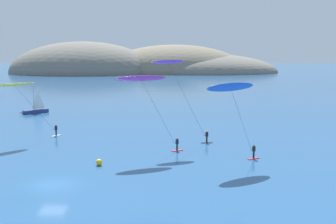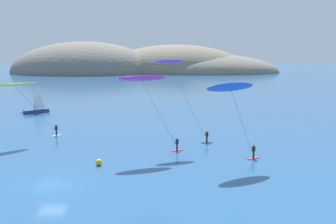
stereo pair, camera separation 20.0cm
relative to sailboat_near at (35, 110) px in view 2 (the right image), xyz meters
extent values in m
plane|color=#285689|center=(16.74, -42.49, -0.64)|extent=(600.00, 600.00, 0.00)
ellipsoid|color=slate|center=(36.33, 136.24, -0.64)|extent=(81.13, 49.60, 19.32)
ellipsoid|color=#7A705B|center=(24.41, 136.97, -0.64)|extent=(74.65, 48.42, 27.98)
ellipsoid|color=slate|center=(-21.15, 129.36, -0.64)|extent=(73.02, 53.43, 30.99)
cube|color=navy|center=(0.22, 0.21, -0.29)|extent=(4.48, 4.29, 0.70)
cone|color=navy|center=(-1.54, -1.42, -0.29)|extent=(2.04, 1.95, 0.67)
cylinder|color=#B2B2B7|center=(0.00, 0.00, 2.56)|extent=(0.12, 0.12, 5.00)
pyramid|color=white|center=(0.67, 0.61, 2.38)|extent=(1.38, 1.28, 4.25)
cylinder|color=#A5A5AD|center=(0.67, 0.61, 0.31)|extent=(1.38, 1.28, 0.08)
cube|color=red|center=(28.24, -28.97, -0.60)|extent=(1.49, 1.12, 0.08)
cylinder|color=#192338|center=(28.24, -28.97, -0.16)|extent=(0.22, 0.22, 0.80)
cube|color=#192338|center=(28.24, -28.97, 0.54)|extent=(0.39, 0.32, 0.60)
sphere|color=tan|center=(28.24, -28.97, 0.96)|extent=(0.22, 0.22, 0.22)
cylinder|color=black|center=(27.92, -29.11, 0.42)|extent=(0.25, 0.52, 0.04)
ellipsoid|color=#D62D9E|center=(24.02, -30.79, 8.48)|extent=(6.20, 3.63, 0.88)
cylinder|color=#28D160|center=(24.02, -30.79, 8.53)|extent=(5.47, 2.48, 0.16)
cylinder|color=#333338|center=(25.97, -29.95, 4.40)|extent=(3.93, 1.71, 7.97)
cube|color=silver|center=(10.61, -20.79, -0.60)|extent=(1.24, 1.43, 0.08)
cylinder|color=#192338|center=(10.61, -20.79, -0.16)|extent=(0.22, 0.22, 0.80)
cube|color=#192338|center=(10.61, -20.79, 0.54)|extent=(0.38, 0.39, 0.60)
sphere|color=#9E7051|center=(10.61, -20.79, 0.96)|extent=(0.22, 0.22, 0.22)
cylinder|color=black|center=(10.38, -21.05, 0.42)|extent=(0.44, 0.40, 0.04)
ellipsoid|color=yellow|center=(6.63, -25.25, 7.20)|extent=(5.06, 5.46, 0.62)
cylinder|color=#1432E0|center=(6.63, -25.25, 7.25)|extent=(4.03, 4.49, 0.16)
cylinder|color=#333338|center=(8.50, -23.15, 3.76)|extent=(3.78, 4.24, 6.70)
cube|color=red|center=(37.11, -32.42, -0.60)|extent=(1.47, 1.17, 0.08)
cylinder|color=black|center=(37.11, -32.42, -0.16)|extent=(0.22, 0.22, 0.80)
cube|color=black|center=(37.11, -32.42, 0.54)|extent=(0.39, 0.35, 0.60)
sphere|color=#9E7051|center=(37.11, -32.42, 0.96)|extent=(0.22, 0.22, 0.22)
cylinder|color=black|center=(36.82, -32.60, 0.42)|extent=(0.32, 0.49, 0.04)
ellipsoid|color=blue|center=(34.08, -34.30, 7.82)|extent=(6.03, 4.48, 1.20)
cylinder|color=gold|center=(34.08, -34.30, 7.87)|extent=(5.11, 3.26, 0.16)
cylinder|color=#333338|center=(35.45, -33.45, 4.07)|extent=(2.77, 1.73, 7.31)
cube|color=#2D2D33|center=(32.16, -24.44, -0.60)|extent=(1.55, 0.69, 0.08)
cylinder|color=black|center=(32.16, -24.44, -0.16)|extent=(0.22, 0.22, 0.80)
cube|color=black|center=(32.16, -24.44, 0.54)|extent=(0.39, 0.31, 0.60)
sphere|color=beige|center=(32.16, -24.44, 0.96)|extent=(0.22, 0.22, 0.22)
cylinder|color=black|center=(31.84, -24.57, 0.42)|extent=(0.24, 0.53, 0.04)
ellipsoid|color=purple|center=(27.03, -26.44, 10.27)|extent=(4.62, 2.65, 0.64)
cylinder|color=#7ACC42|center=(27.03, -26.44, 10.32)|extent=(4.07, 1.71, 0.16)
cylinder|color=#333338|center=(29.43, -25.50, 5.29)|extent=(4.83, 1.90, 9.76)
sphere|color=yellow|center=(19.84, -35.77, -0.29)|extent=(0.70, 0.70, 0.70)
camera|label=1|loc=(28.95, -79.82, 12.10)|focal=45.00mm
camera|label=2|loc=(29.15, -79.82, 12.10)|focal=45.00mm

